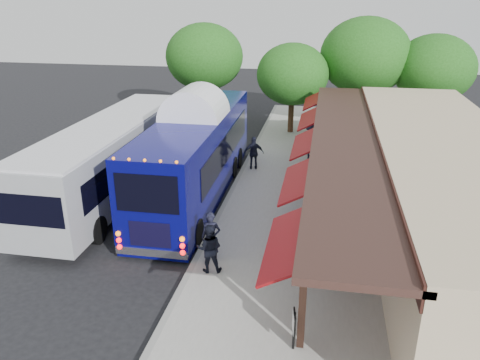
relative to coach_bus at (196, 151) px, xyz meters
The scene contains 15 objects.
ground 5.93m from the coach_bus, 74.86° to the right, with size 90.00×90.00×0.00m, color black.
sidewalk 6.89m from the coach_bus, 11.90° to the right, with size 10.00×40.00×0.15m, color #9E9B93.
curb 2.85m from the coach_bus, 42.19° to the right, with size 0.20×40.00×0.16m, color gray.
station_shelter 9.93m from the coach_bus, ahead, with size 8.15×20.00×3.60m.
coach_bus is the anchor object (origin of this frame).
city_bus 3.69m from the coach_bus, 169.96° to the right, with size 2.81×12.50×3.36m.
ped_a 6.15m from the coach_bus, 70.23° to the right, with size 0.64×0.42×1.75m, color black.
ped_b 6.75m from the coach_bus, 71.34° to the right, with size 0.80×0.62×1.64m, color black.
ped_c 4.13m from the coach_bus, 59.07° to the left, with size 0.99×0.41×1.70m, color black.
ped_d 7.50m from the coach_bus, 49.31° to the left, with size 1.23×0.71×1.91m, color black.
sign_board 10.75m from the coach_bus, 61.75° to the right, with size 0.12×0.49×1.08m.
tree_left 11.48m from the coach_bus, 73.10° to the left, with size 4.51×4.51×5.78m.
tree_mid 14.97m from the coach_bus, 58.28° to the left, with size 5.71×5.71×7.31m.
tree_right 17.17m from the coach_bus, 45.66° to the left, with size 4.95×4.95×6.34m.
tree_far 13.55m from the coach_bus, 102.66° to the left, with size 5.31×5.31×6.80m.
Camera 1 is at (4.01, -13.52, 8.40)m, focal length 35.00 mm.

